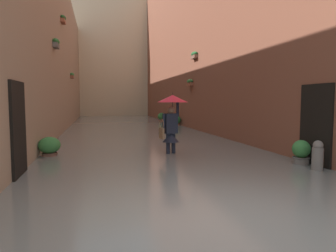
% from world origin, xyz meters
% --- Properties ---
extents(ground_plane, '(70.68, 70.68, 0.00)m').
position_xyz_m(ground_plane, '(0.00, -14.14, 0.00)').
color(ground_plane, gray).
extents(flood_water, '(7.74, 34.27, 0.19)m').
position_xyz_m(flood_water, '(0.00, -14.14, 0.10)').
color(flood_water, slate).
rests_on(flood_water, ground_plane).
extents(building_facade_left, '(2.04, 32.27, 12.84)m').
position_xyz_m(building_facade_left, '(-4.37, -14.13, 6.42)').
color(building_facade_left, brown).
rests_on(building_facade_left, ground_plane).
extents(building_facade_right, '(2.04, 32.27, 8.91)m').
position_xyz_m(building_facade_right, '(4.37, -14.13, 4.45)').
color(building_facade_right, gray).
rests_on(building_facade_right, ground_plane).
extents(building_facade_far, '(10.54, 1.80, 12.58)m').
position_xyz_m(building_facade_far, '(0.00, -29.17, 6.29)').
color(building_facade_far, beige).
rests_on(building_facade_far, ground_plane).
extents(person_wading, '(0.93, 0.93, 2.03)m').
position_xyz_m(person_wading, '(-0.37, -5.12, 1.38)').
color(person_wading, '#4C4233').
rests_on(person_wading, ground_plane).
extents(potted_plant_near_left, '(0.60, 0.60, 0.85)m').
position_xyz_m(potted_plant_near_left, '(-3.03, -19.08, 0.47)').
color(potted_plant_near_left, brown).
rests_on(potted_plant_near_left, ground_plane).
extents(potted_plant_near_right, '(0.62, 0.62, 0.74)m').
position_xyz_m(potted_plant_near_right, '(3.17, -5.51, 0.43)').
color(potted_plant_near_right, brown).
rests_on(potted_plant_near_right, ground_plane).
extents(potted_plant_far_left, '(0.44, 0.44, 0.80)m').
position_xyz_m(potted_plant_far_left, '(-3.19, -2.86, 0.42)').
color(potted_plant_far_left, '#66605B').
rests_on(potted_plant_far_left, ground_plane).
extents(potted_plant_mid_left, '(0.53, 0.53, 0.82)m').
position_xyz_m(potted_plant_mid_left, '(-3.19, -15.16, 0.46)').
color(potted_plant_mid_left, '#9E563D').
rests_on(potted_plant_mid_left, ground_plane).
extents(mooring_bollard, '(0.25, 0.25, 0.88)m').
position_xyz_m(mooring_bollard, '(-3.10, -2.16, 0.44)').
color(mooring_bollard, slate).
rests_on(mooring_bollard, ground_plane).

